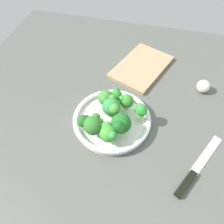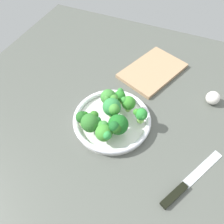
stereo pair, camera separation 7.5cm
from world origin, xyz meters
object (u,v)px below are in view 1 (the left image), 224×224
object	(u,v)px
broccoli_floret_7	(106,98)
cutting_board	(141,67)
broccoli_floret_3	(117,95)
broccoli_floret_1	(112,107)
bowl	(112,120)
knife	(194,173)
broccoli_floret_8	(121,124)
broccoli_floret_0	(126,101)
broccoli_floret_6	(94,125)
broccoli_floret_4	(84,121)
broccoli_floret_2	(141,111)
garlic_bulb	(203,86)
broccoli_floret_5	(107,132)

from	to	relation	value
broccoli_floret_7	cutting_board	size ratio (longest dim) A/B	0.24
broccoli_floret_3	broccoli_floret_1	bearing A→B (deg)	2.29
bowl	knife	xyz separation A→B (cm)	(12.44, 28.79, -1.12)
broccoli_floret_7	broccoli_floret_8	distance (cm)	12.60
broccoli_floret_0	broccoli_floret_6	xyz separation A→B (cm)	(12.53, -7.76, 0.34)
broccoli_floret_1	cutting_board	distance (cm)	32.23
broccoli_floret_3	knife	world-z (taller)	broccoli_floret_3
broccoli_floret_8	broccoli_floret_4	bearing A→B (deg)	-84.06
broccoli_floret_2	cutting_board	xyz separation A→B (cm)	(-29.05, -3.88, -5.85)
broccoli_floret_0	broccoli_floret_3	size ratio (longest dim) A/B	1.17
broccoli_floret_1	broccoli_floret_6	size ratio (longest dim) A/B	1.09
bowl	broccoli_floret_2	world-z (taller)	broccoli_floret_2
knife	garlic_bulb	xyz separation A→B (cm)	(-36.34, 2.38, 2.01)
bowl	broccoli_floret_8	size ratio (longest dim) A/B	3.71
bowl	broccoli_floret_3	world-z (taller)	broccoli_floret_3
broccoli_floret_2	broccoli_floret_8	xyz separation A→B (cm)	(7.48, -5.29, 0.82)
bowl	broccoli_floret_6	bearing A→B (deg)	-30.29
broccoli_floret_2	knife	world-z (taller)	broccoli_floret_2
broccoli_floret_2	broccoli_floret_4	bearing A→B (deg)	-63.19
broccoli_floret_3	cutting_board	distance (cm)	24.92
broccoli_floret_0	cutting_board	bearing A→B (deg)	175.93
broccoli_floret_2	broccoli_floret_7	distance (cm)	13.08
broccoli_floret_1	broccoli_floret_3	distance (cm)	7.52
broccoli_floret_1	broccoli_floret_4	xyz separation A→B (cm)	(6.87, -7.90, -1.43)
knife	broccoli_floret_4	bearing A→B (deg)	-99.55
broccoli_floret_4	broccoli_floret_8	distance (cm)	12.07
broccoli_floret_2	cutting_board	bearing A→B (deg)	-172.39
cutting_board	knife	bearing A→B (deg)	27.94
broccoli_floret_4	broccoli_floret_6	distance (cm)	3.90
broccoli_floret_5	cutting_board	bearing A→B (deg)	173.10
bowl	cutting_board	size ratio (longest dim) A/B	1.01
cutting_board	garlic_bulb	xyz separation A→B (cm)	(7.61, 25.69, 1.76)
garlic_bulb	broccoli_floret_2	bearing A→B (deg)	-45.49
broccoli_floret_0	cutting_board	distance (cm)	26.85
cutting_board	broccoli_floret_5	bearing A→B (deg)	-6.90
broccoli_floret_4	broccoli_floret_6	world-z (taller)	broccoli_floret_6
broccoli_floret_2	broccoli_floret_3	world-z (taller)	broccoli_floret_2
bowl	broccoli_floret_1	world-z (taller)	broccoli_floret_1
broccoli_floret_0	bowl	bearing A→B (deg)	-33.68
broccoli_floret_2	broccoli_floret_6	xyz separation A→B (cm)	(9.55, -13.50, 0.64)
broccoli_floret_0	broccoli_floret_5	size ratio (longest dim) A/B	0.96
broccoli_floret_1	broccoli_floret_0	bearing A→B (deg)	143.14
knife	cutting_board	distance (cm)	49.75
broccoli_floret_4	broccoli_floret_0	bearing A→B (deg)	135.42
broccoli_floret_0	garlic_bulb	world-z (taller)	broccoli_floret_0
broccoli_floret_8	garlic_bulb	distance (cm)	39.93
broccoli_floret_2	garlic_bulb	world-z (taller)	broccoli_floret_2
bowl	broccoli_floret_3	distance (cm)	9.19
broccoli_floret_6	broccoli_floret_7	xyz separation A→B (cm)	(-12.16, 0.69, -0.40)
broccoli_floret_0	broccoli_floret_6	world-z (taller)	broccoli_floret_6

